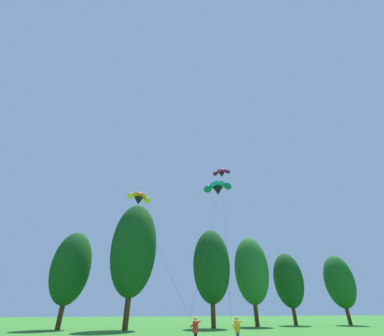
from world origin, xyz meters
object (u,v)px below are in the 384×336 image
object	(u,v)px
kite_flyer_near	(195,330)
parafoil_kite_high_teal	(218,188)
kite_flyer_mid	(237,329)
parafoil_kite_far_orange	(139,198)
parafoil_kite_mid_magenta	(222,173)

from	to	relation	value
kite_flyer_near	parafoil_kite_high_teal	distance (m)	19.34
kite_flyer_mid	parafoil_kite_far_orange	distance (m)	15.16
parafoil_kite_far_orange	parafoil_kite_high_teal	bearing A→B (deg)	16.89
kite_flyer_mid	parafoil_kite_mid_magenta	distance (m)	20.43
parafoil_kite_high_teal	parafoil_kite_far_orange	distance (m)	11.11
kite_flyer_near	parafoil_kite_high_teal	xyz separation A→B (m)	(6.09, 10.65, 14.94)
kite_flyer_near	parafoil_kite_far_orange	size ratio (longest dim) A/B	0.15
parafoil_kite_high_teal	parafoil_kite_mid_magenta	world-z (taller)	parafoil_kite_mid_magenta
kite_flyer_mid	parafoil_kite_far_orange	bearing A→B (deg)	129.13
parafoil_kite_far_orange	kite_flyer_mid	bearing A→B (deg)	-50.87
kite_flyer_near	parafoil_kite_mid_magenta	size ratio (longest dim) A/B	0.10
parafoil_kite_far_orange	kite_flyer_near	bearing A→B (deg)	-62.84
kite_flyer_mid	parafoil_kite_mid_magenta	size ratio (longest dim) A/B	0.10
kite_flyer_mid	parafoil_kite_far_orange	world-z (taller)	parafoil_kite_far_orange
parafoil_kite_mid_magenta	parafoil_kite_high_teal	bearing A→B (deg)	139.75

